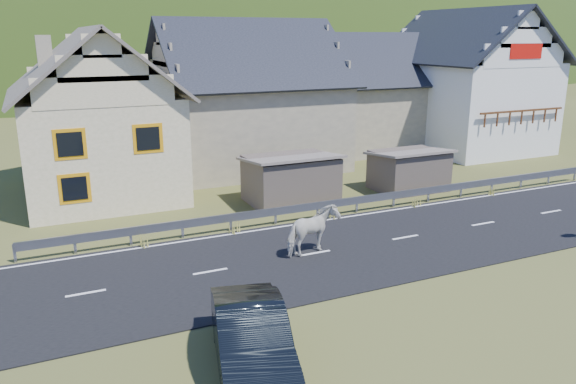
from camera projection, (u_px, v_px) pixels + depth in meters
name	position (u px, v px, depth m)	size (l,w,h in m)	color
ground	(405.00, 238.00, 22.18)	(160.00, 160.00, 0.00)	#44461E
road	(405.00, 238.00, 22.18)	(60.00, 7.00, 0.04)	black
lane_markings	(405.00, 237.00, 22.17)	(60.00, 6.60, 0.01)	silver
guardrail	(357.00, 201.00, 25.25)	(28.10, 0.09, 0.75)	#93969B
shed_left	(291.00, 180.00, 26.77)	(4.30, 3.30, 2.40)	brown
shed_right	(409.00, 171.00, 28.97)	(3.80, 2.90, 2.20)	brown
house_cream	(96.00, 107.00, 27.50)	(7.80, 9.80, 8.30)	#FFEABC
house_stone_a	(246.00, 89.00, 33.67)	(10.80, 9.80, 8.90)	tan
house_stone_b	(369.00, 87.00, 39.53)	(9.80, 8.80, 8.10)	tan
house_white	(466.00, 75.00, 39.09)	(8.80, 10.80, 9.70)	white
mountain	(91.00, 121.00, 187.19)	(440.00, 280.00, 260.00)	#213B11
horse	(313.00, 231.00, 20.31)	(2.08, 0.95, 1.76)	beige
car	(252.00, 339.00, 13.29)	(1.68, 4.80, 1.58)	black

